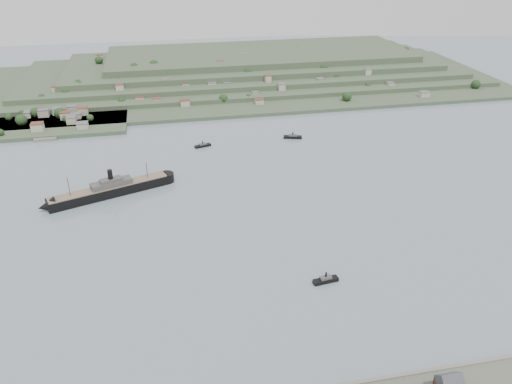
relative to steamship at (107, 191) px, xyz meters
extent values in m
plane|color=slate|center=(136.45, -68.94, -4.87)|extent=(1400.00, 1400.00, 0.00)
cube|color=slate|center=(136.45, -217.94, -3.57)|extent=(220.00, 2.00, 2.60)
cube|color=#36393E|center=(163.95, -232.94, 6.13)|extent=(10.40, 10.18, 10.18)
cube|color=#33442D|center=(136.45, 291.06, -2.87)|extent=(760.00, 260.00, 4.00)
cube|color=#33442D|center=(156.45, 316.06, 1.63)|extent=(680.00, 220.00, 5.00)
cube|color=#33442D|center=(171.45, 331.06, 7.13)|extent=(600.00, 200.00, 6.00)
cube|color=#33442D|center=(186.45, 346.06, 13.63)|extent=(520.00, 180.00, 7.00)
cube|color=#33442D|center=(201.45, 361.06, 21.13)|extent=(440.00, 160.00, 8.00)
cube|color=#33442D|center=(-63.55, 181.06, -2.87)|extent=(150.00, 90.00, 4.00)
cube|color=slate|center=(-68.55, 139.06, -3.47)|extent=(22.00, 14.00, 2.80)
cube|color=black|center=(2.42, 0.86, -1.10)|extent=(95.57, 44.54, 7.53)
cone|color=black|center=(-43.21, -15.33, -1.10)|extent=(16.48, 16.48, 12.91)
cylinder|color=black|center=(48.04, 17.05, -1.10)|extent=(12.91, 12.91, 7.53)
cube|color=#725F4C|center=(2.42, 0.86, 2.99)|extent=(93.18, 42.81, 0.65)
cube|color=#464441|center=(4.44, 1.58, 5.35)|extent=(33.66, 19.92, 4.30)
cube|color=#464441|center=(4.44, 1.58, 8.26)|extent=(18.74, 12.85, 2.69)
cylinder|color=black|center=(4.44, 1.58, 12.35)|extent=(3.87, 3.87, 9.68)
cylinder|color=#452F20|center=(-25.97, -9.22, 10.19)|extent=(0.54, 0.54, 17.21)
cylinder|color=#452F20|center=(32.83, 11.65, 9.12)|extent=(0.54, 0.54, 15.06)
cube|color=black|center=(137.04, -140.47, -3.60)|extent=(16.28, 6.17, 2.54)
cube|color=#464441|center=(137.04, -140.47, -1.69)|extent=(7.51, 4.25, 1.91)
cylinder|color=black|center=(137.04, -140.47, 0.43)|extent=(1.06, 1.06, 3.71)
cube|color=black|center=(86.37, 86.86, -3.79)|extent=(16.84, 8.85, 2.16)
cube|color=#464441|center=(86.37, 86.86, -2.16)|extent=(8.02, 5.50, 1.62)
cylinder|color=black|center=(86.37, 86.86, -0.36)|extent=(0.90, 0.90, 3.16)
cube|color=black|center=(179.29, 91.07, -3.62)|extent=(19.35, 10.00, 2.49)
cube|color=#464441|center=(179.29, 91.07, -1.76)|extent=(9.19, 6.24, 1.86)
cylinder|color=black|center=(179.29, 91.07, 0.31)|extent=(1.04, 1.04, 3.62)
camera|label=1|loc=(47.13, -369.88, 186.14)|focal=35.00mm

